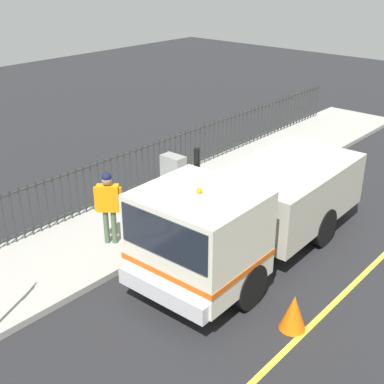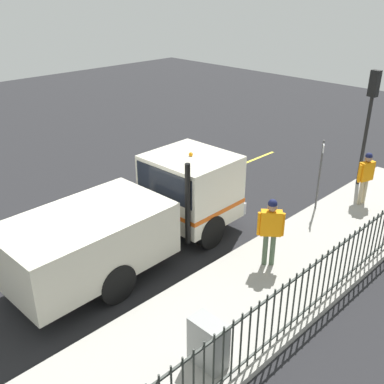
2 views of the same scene
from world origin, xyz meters
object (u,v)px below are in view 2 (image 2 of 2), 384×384
at_px(traffic_cone, 138,200).
at_px(pedestrian_distant, 366,173).
at_px(utility_cabinet, 208,343).
at_px(work_truck, 146,210).
at_px(worker_standing, 271,225).
at_px(street_sign, 321,167).
at_px(traffic_light_near, 371,106).

bearing_deg(traffic_cone, pedestrian_distant, 47.03).
height_order(utility_cabinet, traffic_cone, utility_cabinet).
distance_m(work_truck, worker_standing, 3.23).
xyz_separation_m(worker_standing, street_sign, (-0.82, 3.62, 0.29)).
height_order(worker_standing, utility_cabinet, worker_standing).
xyz_separation_m(pedestrian_distant, street_sign, (-0.86, -1.34, 0.35)).
bearing_deg(work_truck, worker_standing, 29.44).
xyz_separation_m(work_truck, traffic_light_near, (1.97, 8.05, 1.68)).
height_order(work_truck, utility_cabinet, work_truck).
bearing_deg(work_truck, pedestrian_distant, 65.36).
xyz_separation_m(worker_standing, traffic_cone, (-4.88, -0.32, -0.90)).
bearing_deg(utility_cabinet, work_truck, 155.61).
distance_m(traffic_cone, street_sign, 5.78).
bearing_deg(street_sign, utility_cabinet, -74.13).
relative_size(pedestrian_distant, street_sign, 0.77).
relative_size(traffic_light_near, street_sign, 1.76).
relative_size(work_truck, worker_standing, 3.71).
relative_size(worker_standing, pedestrian_distant, 1.05).
distance_m(work_truck, utility_cabinet, 4.39).
height_order(work_truck, traffic_light_near, traffic_light_near).
bearing_deg(traffic_light_near, utility_cabinet, 109.10).
relative_size(worker_standing, traffic_cone, 2.49).
height_order(worker_standing, pedestrian_distant, worker_standing).
height_order(worker_standing, street_sign, street_sign).
bearing_deg(traffic_light_near, pedestrian_distant, 128.11).
relative_size(work_truck, street_sign, 3.00).
distance_m(work_truck, street_sign, 5.64).
bearing_deg(utility_cabinet, worker_standing, 108.96).
bearing_deg(pedestrian_distant, traffic_cone, 152.95).
relative_size(pedestrian_distant, traffic_cone, 2.38).
relative_size(work_truck, pedestrian_distant, 3.89).
relative_size(traffic_cone, street_sign, 0.33).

